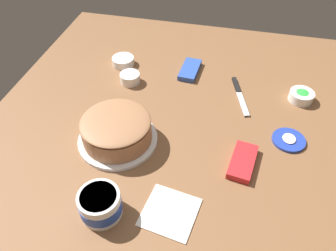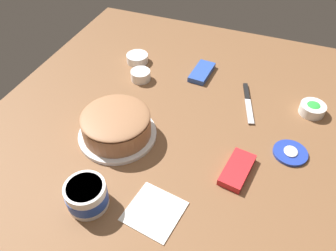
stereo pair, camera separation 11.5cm
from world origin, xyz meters
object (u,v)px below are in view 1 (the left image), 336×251
frosted_cake (117,131)px  spreading_knife (239,92)px  sprinkle_bowl_blue (123,61)px  candy_box_lower (190,70)px  sprinkle_bowl_green (301,96)px  paper_napkin (170,212)px  frosting_tub (100,204)px  candy_box_upper (243,162)px  frosting_tub_lid (289,140)px  sprinkle_bowl_yellow (130,78)px

frosted_cake → spreading_knife: 0.53m
sprinkle_bowl_blue → candy_box_lower: (-0.01, 0.30, -0.01)m
sprinkle_bowl_green → paper_napkin: size_ratio=0.63×
spreading_knife → sprinkle_bowl_green: size_ratio=2.46×
frosting_tub → candy_box_lower: (-0.74, 0.12, -0.03)m
frosting_tub → sprinkle_bowl_blue: (-0.73, -0.18, -0.02)m
frosting_tub → sprinkle_bowl_green: bearing=138.2°
candy_box_upper → frosting_tub: bearing=-46.0°
sprinkle_bowl_green → spreading_knife: bearing=-86.5°
spreading_knife → sprinkle_bowl_green: (-0.01, 0.24, 0.02)m
spreading_knife → candy_box_upper: 0.37m
sprinkle_bowl_blue → sprinkle_bowl_green: 0.76m
frosting_tub_lid → candy_box_lower: 0.52m
sprinkle_bowl_green → sprinkle_bowl_yellow: size_ratio=1.14×
sprinkle_bowl_blue → candy_box_upper: sprinkle_bowl_blue is taller
frosted_cake → sprinkle_bowl_yellow: (-0.33, -0.06, -0.03)m
frosted_cake → candy_box_lower: (-0.46, 0.17, -0.04)m
spreading_knife → candy_box_lower: candy_box_lower is taller
candy_box_upper → paper_napkin: bearing=-31.6°
paper_napkin → frosting_tub: bearing=-77.0°
frosted_cake → candy_box_upper: 0.43m
frosting_tub → paper_napkin: 0.20m
candy_box_lower → paper_napkin: 0.70m
frosted_cake → candy_box_lower: 0.49m
frosted_cake → sprinkle_bowl_yellow: bearing=-169.6°
frosting_tub_lid → spreading_knife: (-0.22, -0.19, -0.00)m
sprinkle_bowl_green → candy_box_upper: (0.38, -0.20, -0.01)m
sprinkle_bowl_green → paper_napkin: bearing=-32.9°
frosting_tub → sprinkle_bowl_blue: 0.75m
sprinkle_bowl_green → candy_box_upper: bearing=-27.9°
frosting_tub → sprinkle_bowl_yellow: frosting_tub is taller
frosted_cake → spreading_knife: size_ratio=1.19×
frosting_tub_lid → sprinkle_bowl_yellow: sprinkle_bowl_yellow is taller
spreading_knife → paper_napkin: bearing=-14.4°
spreading_knife → sprinkle_bowl_yellow: (0.03, -0.45, 0.02)m
frosting_tub_lid → spreading_knife: 0.29m
sprinkle_bowl_blue → sprinkle_bowl_yellow: size_ratio=1.17×
frosting_tub → candy_box_upper: size_ratio=0.79×
candy_box_upper → frosted_cake: bearing=-82.5°
frosted_cake → sprinkle_bowl_blue: bearing=-163.7°
frosting_tub_lid → candy_box_upper: (0.14, -0.15, 0.01)m
paper_napkin → candy_box_upper: bearing=139.8°
frosting_tub_lid → sprinkle_bowl_green: sprinkle_bowl_green is taller
sprinkle_bowl_yellow → frosted_cake: bearing=10.4°
sprinkle_bowl_blue → paper_napkin: bearing=28.4°
frosting_tub → paper_napkin: bearing=103.0°
candy_box_lower → candy_box_upper: (0.47, 0.26, 0.00)m
frosted_cake → sprinkle_bowl_blue: (-0.45, -0.13, -0.03)m
spreading_knife → candy_box_lower: size_ratio=1.52×
spreading_knife → candy_box_upper: bearing=6.1°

